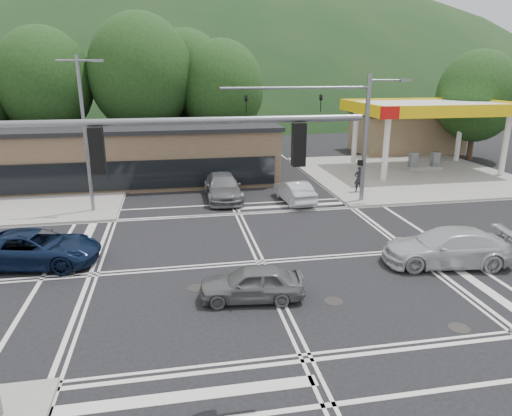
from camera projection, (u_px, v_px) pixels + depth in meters
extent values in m
plane|color=black|center=(261.00, 262.00, 20.38)|extent=(120.00, 120.00, 0.00)
cube|color=gray|center=(407.00, 174.00, 37.04)|extent=(16.00, 16.00, 0.15)
cube|color=gray|center=(10.00, 191.00, 31.89)|extent=(16.00, 16.00, 0.15)
cylinder|color=silver|center=(386.00, 149.00, 33.93)|extent=(0.44, 0.44, 5.00)
cylinder|color=silver|center=(355.00, 138.00, 39.57)|extent=(0.44, 0.44, 5.00)
cylinder|color=silver|center=(505.00, 146.00, 35.65)|extent=(0.44, 0.44, 5.00)
cylinder|color=silver|center=(459.00, 135.00, 41.29)|extent=(0.44, 0.44, 5.00)
cube|color=silver|center=(430.00, 107.00, 36.79)|extent=(12.00, 8.00, 0.60)
cube|color=yellow|center=(460.00, 111.00, 33.02)|extent=(12.20, 0.25, 0.90)
cube|color=yellow|center=(406.00, 103.00, 40.55)|extent=(12.20, 0.25, 0.90)
cube|color=yellow|center=(360.00, 108.00, 35.76)|extent=(0.25, 8.20, 0.90)
cube|color=yellow|center=(496.00, 106.00, 37.82)|extent=(0.25, 8.20, 0.90)
cube|color=red|center=(390.00, 113.00, 31.94)|extent=(1.40, 0.12, 0.90)
cube|color=gray|center=(423.00, 168.00, 38.27)|extent=(3.00, 1.00, 0.30)
cube|color=slate|center=(413.00, 160.00, 37.89)|extent=(0.60, 0.50, 1.30)
cube|color=slate|center=(435.00, 160.00, 38.24)|extent=(0.60, 0.50, 1.30)
cube|color=#846B4F|center=(406.00, 133.00, 46.76)|extent=(10.00, 6.00, 3.80)
cube|color=brown|center=(114.00, 155.00, 34.40)|extent=(24.00, 8.00, 4.00)
ellipsoid|color=#18371A|center=(187.00, 106.00, 105.00)|extent=(252.00, 126.00, 140.00)
cylinder|color=#382619|center=(52.00, 138.00, 39.83)|extent=(0.50, 0.50, 4.84)
ellipsoid|color=black|center=(44.00, 82.00, 38.44)|extent=(8.00, 8.00, 9.20)
cylinder|color=#382619|center=(145.00, 134.00, 41.14)|extent=(0.50, 0.50, 5.28)
ellipsoid|color=black|center=(141.00, 74.00, 39.62)|extent=(9.00, 9.00, 10.35)
cylinder|color=#382619|center=(223.00, 136.00, 42.47)|extent=(0.50, 0.50, 4.40)
ellipsoid|color=black|center=(222.00, 89.00, 41.21)|extent=(7.60, 7.60, 8.74)
cylinder|color=#382619|center=(188.00, 129.00, 45.65)|extent=(0.50, 0.50, 4.84)
ellipsoid|color=black|center=(186.00, 80.00, 44.26)|extent=(8.40, 8.40, 9.66)
cylinder|color=#382619|center=(471.00, 138.00, 42.72)|extent=(0.50, 0.50, 3.96)
ellipsoid|color=black|center=(477.00, 96.00, 41.59)|extent=(7.20, 7.20, 8.28)
cylinder|color=slate|center=(85.00, 138.00, 26.06)|extent=(0.20, 0.20, 9.00)
cylinder|color=slate|center=(77.00, 60.00, 24.83)|extent=(2.20, 0.12, 0.12)
cube|color=slate|center=(98.00, 61.00, 25.01)|extent=(0.60, 0.25, 0.15)
cylinder|color=slate|center=(365.00, 140.00, 28.32)|extent=(0.28, 0.28, 8.00)
cylinder|color=slate|center=(297.00, 88.00, 26.61)|extent=(9.00, 0.16, 0.16)
imported|color=black|center=(321.00, 103.00, 27.13)|extent=(0.16, 0.20, 1.00)
imported|color=black|center=(246.00, 104.00, 26.36)|extent=(0.16, 0.20, 1.00)
cylinder|color=slate|center=(388.00, 80.00, 27.47)|extent=(2.40, 0.12, 0.12)
cube|color=slate|center=(405.00, 80.00, 27.66)|extent=(0.70, 0.30, 0.15)
cube|color=black|center=(360.00, 163.00, 28.69)|extent=(0.25, 0.30, 0.35)
cylinder|color=slate|center=(166.00, 121.00, 9.92)|extent=(9.00, 0.16, 0.16)
cube|color=black|center=(97.00, 151.00, 9.84)|extent=(0.30, 0.25, 1.00)
cube|color=black|center=(299.00, 145.00, 10.61)|extent=(0.30, 0.25, 1.00)
imported|color=#0B1834|center=(34.00, 248.00, 19.90)|extent=(5.91, 3.41, 1.55)
imported|color=slate|center=(252.00, 283.00, 16.94)|extent=(4.05, 2.00, 1.33)
imported|color=silver|center=(447.00, 247.00, 19.97)|extent=(5.82, 3.08, 1.61)
imported|color=#B5B6BD|center=(294.00, 192.00, 29.31)|extent=(1.90, 4.39, 1.40)
imported|color=beige|center=(269.00, 159.00, 39.69)|extent=(2.14, 4.20, 1.37)
imported|color=slate|center=(223.00, 187.00, 30.05)|extent=(2.26, 5.52, 1.60)
imported|color=black|center=(359.00, 179.00, 31.17)|extent=(0.68, 0.48, 1.78)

